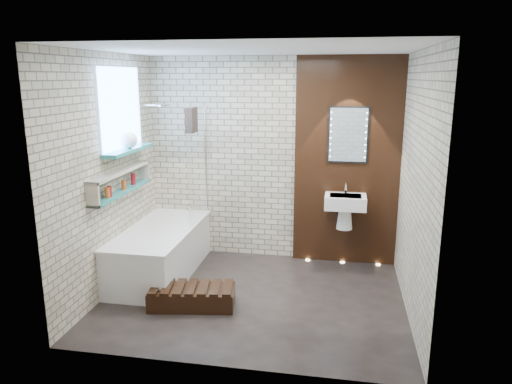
% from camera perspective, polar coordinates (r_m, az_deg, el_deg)
% --- Properties ---
extents(ground, '(3.20, 3.20, 0.00)m').
position_cam_1_polar(ground, '(5.35, -0.29, -12.44)').
color(ground, black).
rests_on(ground, ground).
extents(room_shell, '(3.24, 3.20, 2.60)m').
position_cam_1_polar(room_shell, '(4.92, -0.31, 1.29)').
color(room_shell, tan).
rests_on(room_shell, ground).
extents(walnut_panel, '(1.30, 0.06, 2.60)m').
position_cam_1_polar(walnut_panel, '(6.09, 10.75, 3.44)').
color(walnut_panel, black).
rests_on(walnut_panel, ground).
extents(clerestory_window, '(0.18, 1.00, 0.94)m').
position_cam_1_polar(clerestory_window, '(5.65, -15.67, 8.56)').
color(clerestory_window, '#7FADE0').
rests_on(clerestory_window, room_shell).
extents(display_niche, '(0.14, 1.30, 0.26)m').
position_cam_1_polar(display_niche, '(5.56, -15.73, 1.16)').
color(display_niche, teal).
rests_on(display_niche, room_shell).
extents(bathtub, '(0.79, 1.74, 0.70)m').
position_cam_1_polar(bathtub, '(5.95, -11.25, -6.90)').
color(bathtub, white).
rests_on(bathtub, ground).
extents(bath_screen, '(0.01, 0.78, 1.40)m').
position_cam_1_polar(bath_screen, '(5.98, -6.98, 3.20)').
color(bath_screen, white).
rests_on(bath_screen, bathtub).
extents(towel, '(0.09, 0.23, 0.29)m').
position_cam_1_polar(towel, '(5.73, -7.70, 8.48)').
color(towel, black).
rests_on(towel, bath_screen).
extents(shower_head, '(0.18, 0.18, 0.02)m').
position_cam_1_polar(shower_head, '(6.09, -10.95, 10.08)').
color(shower_head, silver).
rests_on(shower_head, room_shell).
extents(washbasin, '(0.50, 0.36, 0.58)m').
position_cam_1_polar(washbasin, '(6.01, 10.54, -1.69)').
color(washbasin, white).
rests_on(washbasin, walnut_panel).
extents(led_mirror, '(0.50, 0.02, 0.70)m').
position_cam_1_polar(led_mirror, '(6.00, 10.89, 6.67)').
color(led_mirror, black).
rests_on(led_mirror, walnut_panel).
extents(walnut_step, '(0.93, 0.52, 0.20)m').
position_cam_1_polar(walnut_step, '(5.18, -7.61, -12.28)').
color(walnut_step, black).
rests_on(walnut_step, ground).
extents(niche_bottles, '(0.06, 0.70, 0.14)m').
position_cam_1_polar(niche_bottles, '(5.53, -15.88, 0.66)').
color(niche_bottles, '#B84D1C').
rests_on(niche_bottles, display_niche).
extents(sill_vases, '(0.18, 0.18, 0.18)m').
position_cam_1_polar(sill_vases, '(5.65, -14.83, 5.98)').
color(sill_vases, white).
rests_on(sill_vases, clerestory_window).
extents(floor_uplights, '(0.96, 0.06, 0.01)m').
position_cam_1_polar(floor_uplights, '(6.37, 10.23, -8.21)').
color(floor_uplights, '#FFD899').
rests_on(floor_uplights, ground).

